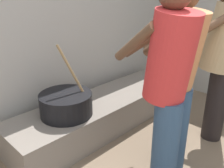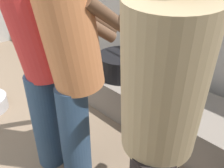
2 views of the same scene
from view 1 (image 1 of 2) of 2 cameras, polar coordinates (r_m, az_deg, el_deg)
block_enclosure_rear at (r=2.49m, az=-24.80°, el=8.97°), size 5.37×0.20×2.01m
hearth_ledge at (r=2.75m, az=-2.16°, el=-6.56°), size 2.16×0.60×0.34m
cooking_pot_main at (r=2.35m, az=-10.70°, el=-4.62°), size 0.50×0.50×0.67m
cook_in_tan_shirt at (r=2.49m, az=24.18°, el=6.03°), size 0.62×0.72×1.54m
cook_in_red_shirt at (r=1.70m, az=13.03°, el=0.74°), size 0.49×0.71×1.54m
cook_in_orange_shirt at (r=1.94m, az=15.24°, el=2.83°), size 0.36×0.65×1.53m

